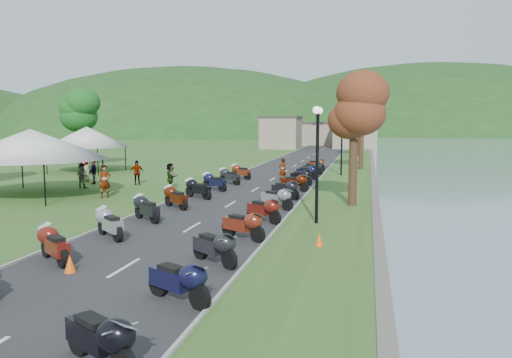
# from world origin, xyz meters

# --- Properties ---
(road) EXTENTS (7.00, 120.00, 0.02)m
(road) POSITION_xyz_m (0.00, 40.00, 0.01)
(road) COLOR #2D2D2F
(road) RESTS_ON ground
(hills_backdrop) EXTENTS (360.00, 120.00, 76.00)m
(hills_backdrop) POSITION_xyz_m (0.00, 200.00, 0.00)
(hills_backdrop) COLOR #285621
(hills_backdrop) RESTS_ON ground
(far_building) EXTENTS (18.00, 16.00, 5.00)m
(far_building) POSITION_xyz_m (-2.00, 85.00, 2.50)
(far_building) COLOR gray
(far_building) RESTS_ON ground
(moto_row_left) EXTENTS (2.60, 42.88, 1.10)m
(moto_row_left) POSITION_xyz_m (-2.39, 13.45, 0.55)
(moto_row_left) COLOR #331411
(moto_row_left) RESTS_ON ground
(moto_row_right) EXTENTS (2.60, 43.00, 1.10)m
(moto_row_right) POSITION_xyz_m (2.61, 21.18, 0.55)
(moto_row_right) COLOR #331411
(moto_row_right) RESTS_ON ground
(vendor_tent_main) EXTENTS (5.94, 5.94, 4.00)m
(vendor_tent_main) POSITION_xyz_m (-12.39, 22.42, 2.00)
(vendor_tent_main) COLOR silver
(vendor_tent_main) RESTS_ON ground
(vendor_tent_side) EXTENTS (4.78, 4.78, 4.00)m
(vendor_tent_side) POSITION_xyz_m (-16.95, 35.98, 2.00)
(vendor_tent_side) COLOR silver
(vendor_tent_side) RESTS_ON ground
(tree_lakeside) EXTENTS (2.89, 2.89, 8.03)m
(tree_lakeside) POSITION_xyz_m (6.37, 23.07, 4.01)
(tree_lakeside) COLOR #206C23
(tree_lakeside) RESTS_ON ground
(pedestrian_a) EXTENTS (0.85, 0.87, 1.93)m
(pedestrian_a) POSITION_xyz_m (-7.82, 22.76, 0.00)
(pedestrian_a) COLOR slate
(pedestrian_a) RESTS_ON ground
(pedestrian_b) EXTENTS (0.84, 0.50, 1.66)m
(pedestrian_b) POSITION_xyz_m (-11.47, 26.23, 0.00)
(pedestrian_b) COLOR slate
(pedestrian_b) RESTS_ON ground
(pedestrian_c) EXTENTS (1.28, 1.28, 1.98)m
(pedestrian_c) POSITION_xyz_m (-11.95, 28.36, 0.00)
(pedestrian_c) COLOR slate
(pedestrian_c) RESTS_ON ground
(traffic_cone_near) EXTENTS (0.36, 0.36, 0.56)m
(traffic_cone_near) POSITION_xyz_m (-1.33, 9.24, 0.28)
(traffic_cone_near) COLOR #F2590C
(traffic_cone_near) RESTS_ON ground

